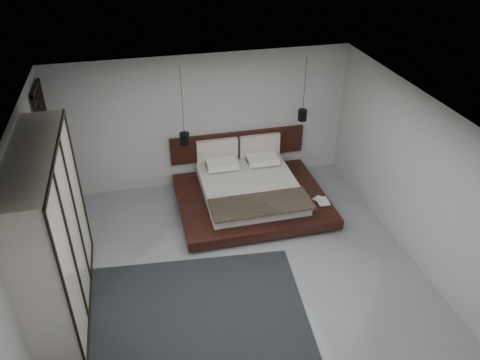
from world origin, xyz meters
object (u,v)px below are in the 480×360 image
object	(u,v)px
wardrobe	(51,235)
rug	(173,327)
bed	(250,191)
pendant_left	(185,138)
pendant_right	(302,115)
lattice_screen	(51,154)

from	to	relation	value
wardrobe	rug	world-z (taller)	wardrobe
wardrobe	bed	bearing A→B (deg)	30.16
bed	pendant_left	world-z (taller)	pendant_left
pendant_left	rug	xyz separation A→B (m)	(-0.71, -3.30, -1.37)
bed	rug	xyz separation A→B (m)	(-1.89, -2.83, -0.29)
pendant_right	bed	bearing A→B (deg)	-158.59
bed	pendant_right	distance (m)	1.84
lattice_screen	bed	distance (m)	3.82
bed	wardrobe	distance (m)	4.05
bed	pendant_left	size ratio (longest dim) A/B	1.87
pendant_right	rug	world-z (taller)	pendant_right
bed	rug	size ratio (longest dim) A/B	0.72
bed	rug	world-z (taller)	bed
lattice_screen	pendant_right	bearing A→B (deg)	-0.97
wardrobe	rug	size ratio (longest dim) A/B	0.67
lattice_screen	wardrobe	bearing A→B (deg)	-84.29
pendant_left	rug	distance (m)	3.64
pendant_left	wardrobe	xyz separation A→B (m)	(-2.21, -2.44, -0.06)
pendant_right	wardrobe	xyz separation A→B (m)	(-4.58, -2.44, -0.30)
pendant_left	pendant_right	bearing A→B (deg)	0.00
pendant_left	wardrobe	bearing A→B (deg)	-132.18
pendant_left	wardrobe	size ratio (longest dim) A/B	0.58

